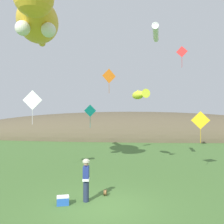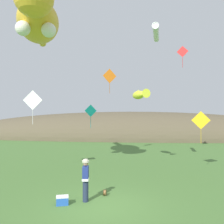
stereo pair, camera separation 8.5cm
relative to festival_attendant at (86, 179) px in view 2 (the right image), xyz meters
name	(u,v)px [view 2 (the right image)]	position (x,y,z in m)	size (l,w,h in m)	color
ground_plane	(101,206)	(0.74, -0.45, -0.95)	(120.00, 120.00, 0.00)	#477033
distant_hill_ridge	(129,138)	(0.74, 29.45, -0.95)	(60.31, 12.73, 8.49)	brown
festival_attendant	(86,179)	(0.00, 0.00, 0.00)	(0.30, 0.44, 1.77)	#232D47
kite_spool	(105,192)	(0.70, 0.87, -0.82)	(0.12, 0.28, 0.28)	olive
picnic_cooler	(62,200)	(-0.86, -0.46, -0.77)	(0.56, 0.46, 0.36)	blue
kite_giant_cat	(37,19)	(-4.17, 4.84, 8.79)	(4.16, 9.13, 2.87)	gold
kite_fish_windsock	(140,95)	(2.31, 8.18, 4.21)	(1.47, 2.44, 0.73)	yellow
kite_tube_streamer	(156,33)	(3.34, 5.82, 7.97)	(0.65, 2.78, 0.44)	white
kite_diamond_orange	(110,76)	(-0.35, 11.77, 6.19)	(1.15, 0.66, 2.21)	orange
kite_diamond_white	(33,100)	(-4.31, 4.51, 3.60)	(1.22, 0.10, 2.12)	white
kite_diamond_gold	(201,121)	(6.23, 6.34, 2.34)	(1.15, 0.28, 2.08)	yellow
kite_diamond_teal	(91,111)	(-1.74, 10.08, 3.04)	(0.93, 0.49, 1.93)	#19BFBF
kite_diamond_red	(183,52)	(6.02, 11.73, 8.19)	(0.95, 0.30, 1.88)	red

